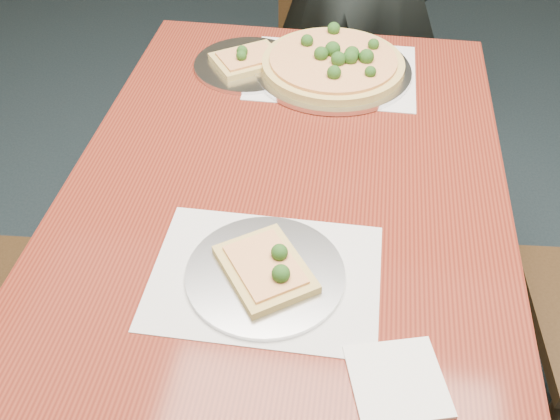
# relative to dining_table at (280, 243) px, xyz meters

# --- Properties ---
(dining_table) EXTENTS (0.90, 1.50, 0.75)m
(dining_table) POSITION_rel_dining_table_xyz_m (0.00, 0.00, 0.00)
(dining_table) COLOR #591A11
(dining_table) RESTS_ON ground
(chair_far) EXTENTS (0.46, 0.46, 0.91)m
(chair_far) POSITION_rel_dining_table_xyz_m (0.04, 1.13, -0.14)
(chair_far) COLOR black
(chair_far) RESTS_ON ground
(placemat_main) EXTENTS (0.42, 0.32, 0.00)m
(placemat_main) POSITION_rel_dining_table_xyz_m (0.06, 0.53, 0.09)
(placemat_main) COLOR white
(placemat_main) RESTS_ON dining_table
(placemat_near) EXTENTS (0.40, 0.30, 0.00)m
(placemat_near) POSITION_rel_dining_table_xyz_m (-0.00, -0.17, 0.09)
(placemat_near) COLOR white
(placemat_near) RESTS_ON dining_table
(pizza_pan) EXTENTS (0.40, 0.40, 0.07)m
(pizza_pan) POSITION_rel_dining_table_xyz_m (0.06, 0.53, 0.12)
(pizza_pan) COLOR silver
(pizza_pan) RESTS_ON dining_table
(slice_plate_near) EXTENTS (0.28, 0.28, 0.06)m
(slice_plate_near) POSITION_rel_dining_table_xyz_m (0.00, -0.17, 0.11)
(slice_plate_near) COLOR silver
(slice_plate_near) RESTS_ON dining_table
(slice_plate_far) EXTENTS (0.28, 0.28, 0.06)m
(slice_plate_far) POSITION_rel_dining_table_xyz_m (-0.16, 0.53, 0.10)
(slice_plate_far) COLOR silver
(slice_plate_far) RESTS_ON dining_table
(napkin) EXTENTS (0.17, 0.17, 0.01)m
(napkin) POSITION_rel_dining_table_xyz_m (0.23, -0.35, 0.09)
(napkin) COLOR white
(napkin) RESTS_ON dining_table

